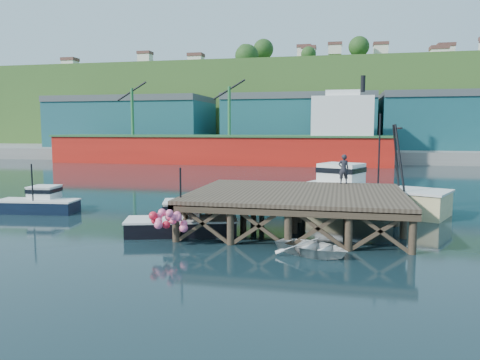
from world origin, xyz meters
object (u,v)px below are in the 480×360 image
(boat_navy, at_px, (39,202))
(boat_black, at_px, (182,221))
(dinghy, at_px, (312,247))
(dockworker, at_px, (344,169))
(trawler, at_px, (368,191))

(boat_navy, relative_size, boat_black, 0.88)
(dinghy, xyz_separation_m, dockworker, (1.38, 10.20, 2.72))
(boat_black, xyz_separation_m, trawler, (10.33, 9.36, 0.71))
(trawler, bearing_deg, boat_navy, -142.63)
(boat_navy, xyz_separation_m, trawler, (22.11, 5.13, 0.71))
(boat_black, bearing_deg, trawler, 25.68)
(boat_navy, xyz_separation_m, dockworker, (20.42, 3.03, 2.41))
(trawler, bearing_deg, dockworker, -104.45)
(trawler, bearing_deg, dinghy, -79.66)
(boat_navy, height_order, trawler, trawler)
(dockworker, bearing_deg, dinghy, 72.34)
(dinghy, bearing_deg, dockworker, 20.09)
(boat_navy, bearing_deg, trawler, 6.80)
(boat_black, distance_m, dockworker, 11.54)
(boat_navy, distance_m, trawler, 22.71)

